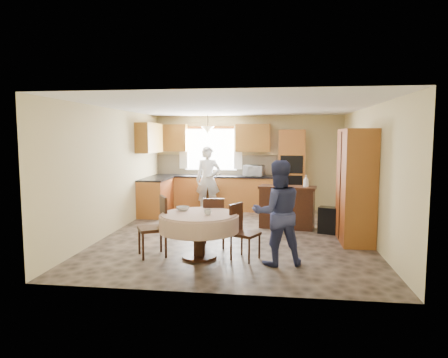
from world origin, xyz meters
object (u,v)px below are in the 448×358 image
Objects in this scene: oven_tower at (291,171)px; chair_left at (157,223)px; person_sink at (208,180)px; chair_back at (214,220)px; sideboard at (287,208)px; dining_table at (199,223)px; chair_right at (241,229)px; cupboard at (356,186)px; person_dining at (277,213)px.

chair_left is at bearing -118.42° from oven_tower.
person_sink reaches higher than chair_left.
sideboard is at bearing -133.85° from chair_back.
dining_table is at bearing 58.84° from chair_left.
chair_back is 1.00× the size of chair_right.
chair_right is at bearing 125.88° from chair_back.
cupboard is 1.31× the size of person_dining.
dining_table is 1.44× the size of chair_right.
chair_back is 0.55× the size of person_dining.
chair_right is (1.38, 0.01, -0.05)m from chair_left.
cupboard is 2.36× the size of chair_right.
person_sink is (-3.17, 2.46, -0.19)m from cupboard.
cupboard reaches higher than sideboard.
sideboard is at bearing 58.25° from dining_table.
chair_left is 1.97m from person_dining.
chair_back reaches higher than dining_table.
oven_tower is 2.03m from sideboard.
sideboard is (-0.14, -1.92, -0.64)m from oven_tower.
chair_left is at bearing 29.37° from chair_back.
chair_right is (0.68, 0.04, -0.07)m from dining_table.
oven_tower is 2.16m from person_sink.
dining_table is at bearing -111.62° from sideboard.
person_sink reaches higher than chair_back.
chair_back is 1.39m from person_dining.
chair_right is 0.52× the size of person_sink.
chair_left reaches higher than sideboard.
person_sink is at bearing 153.40° from sideboard.
chair_back is (0.14, 0.64, -0.07)m from dining_table.
chair_right is at bearing -98.45° from sideboard.
chair_left is at bearing -122.85° from sideboard.
cupboard reaches higher than chair_back.
oven_tower is 4.84m from chair_left.
person_dining is at bearing 55.66° from chair_left.
dining_table is (-1.45, -2.34, 0.14)m from sideboard.
dining_table is at bearing -153.17° from cupboard.
chair_left is 0.61× the size of person_dining.
chair_left reaches higher than chair_back.
cupboard is 2.43m from chair_right.
chair_right reaches higher than chair_back.
chair_right reaches higher than dining_table.
person_dining is at bearing -84.69° from sideboard.
cupboard is at bearing -45.48° from person_sink.
person_dining is at bearing -83.91° from chair_right.
person_sink is (-0.51, 3.80, 0.29)m from dining_table.
person_dining is (0.56, -0.20, 0.31)m from chair_right.
person_dining is (-1.42, -1.50, -0.24)m from cupboard.
oven_tower is at bearing 4.70° from person_sink.
sideboard is 2.54m from person_dining.
chair_right is at bearing -80.14° from person_sink.
person_dining is at bearing -133.35° from cupboard.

